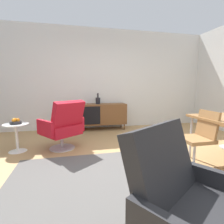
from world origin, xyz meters
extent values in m
plane|color=tan|center=(0.00, 0.00, 0.00)|extent=(8.32, 8.32, 0.00)
cube|color=silver|center=(0.00, 2.60, 1.40)|extent=(6.80, 0.12, 2.80)
cube|color=brown|center=(-0.15, 2.30, 0.44)|extent=(1.60, 0.44, 0.56)
cube|color=black|center=(-0.45, 2.08, 0.44)|extent=(0.70, 0.01, 0.48)
cylinder|color=brown|center=(-0.89, 2.13, 0.08)|extent=(0.03, 0.03, 0.16)
cylinder|color=brown|center=(0.59, 2.13, 0.08)|extent=(0.03, 0.03, 0.16)
cylinder|color=brown|center=(-0.89, 2.47, 0.08)|extent=(0.03, 0.03, 0.16)
cylinder|color=brown|center=(0.59, 2.47, 0.08)|extent=(0.03, 0.03, 0.16)
cylinder|color=black|center=(-0.13, 2.30, 0.81)|extent=(0.13, 0.13, 0.17)
cylinder|color=black|center=(-0.13, 2.30, 0.95)|extent=(0.04, 0.04, 0.12)
cylinder|color=#B7B7BC|center=(1.10, 0.01, 0.35)|extent=(0.04, 0.04, 0.70)
cube|color=#9E7042|center=(0.87, -0.38, 0.45)|extent=(0.41, 0.41, 0.05)
cube|color=#9E7042|center=(1.05, -0.38, 0.67)|extent=(0.09, 0.38, 0.38)
cylinder|color=#B7B7BC|center=(0.87, -0.38, 0.21)|extent=(0.04, 0.04, 0.42)
cylinder|color=#B7B7BC|center=(0.87, -0.38, 0.01)|extent=(0.36, 0.36, 0.01)
cube|color=red|center=(-1.04, 0.95, 0.38)|extent=(0.82, 0.81, 0.20)
cube|color=red|center=(-0.89, 0.76, 0.69)|extent=(0.64, 0.57, 0.51)
cube|color=red|center=(-0.77, 1.15, 0.46)|extent=(0.35, 0.44, 0.28)
cube|color=red|center=(-1.30, 0.75, 0.46)|extent=(0.35, 0.44, 0.28)
cylinder|color=#B7B7BC|center=(-1.04, 0.95, 0.14)|extent=(0.06, 0.06, 0.28)
cylinder|color=#B7B7BC|center=(-1.04, 0.95, 0.01)|extent=(0.48, 0.48, 0.02)
cube|color=#262628|center=(-0.11, -1.65, 0.38)|extent=(0.81, 0.80, 0.20)
cube|color=#262628|center=(-0.24, -1.45, 0.69)|extent=(0.65, 0.55, 0.51)
cube|color=#262628|center=(0.16, -1.47, 0.46)|extent=(0.32, 0.46, 0.28)
cylinder|color=white|center=(-1.83, 0.97, 0.51)|extent=(0.44, 0.44, 0.02)
cylinder|color=white|center=(-1.83, 0.97, 0.25)|extent=(0.05, 0.05, 0.50)
cone|color=white|center=(-1.83, 0.97, 0.01)|extent=(0.32, 0.32, 0.02)
cylinder|color=#262628|center=(-1.83, 0.97, 0.55)|extent=(0.20, 0.20, 0.05)
sphere|color=orange|center=(-1.79, 0.96, 0.59)|extent=(0.07, 0.07, 0.07)
sphere|color=orange|center=(-1.86, 1.00, 0.59)|extent=(0.07, 0.07, 0.07)
sphere|color=orange|center=(-1.85, 0.93, 0.59)|extent=(0.07, 0.07, 0.07)
cube|color=#595654|center=(-0.58, -0.35, 0.00)|extent=(2.20, 1.70, 0.01)
camera|label=1|loc=(-0.81, -2.45, 1.19)|focal=27.93mm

